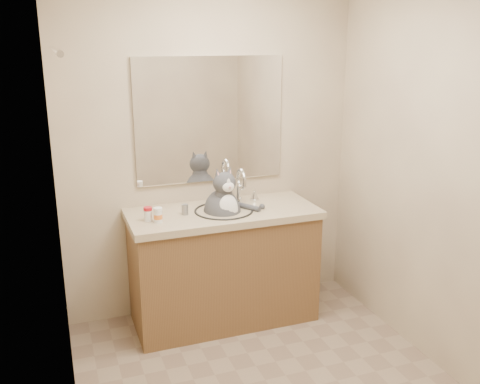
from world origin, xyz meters
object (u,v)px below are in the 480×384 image
at_px(cat, 223,210).
at_px(pill_bottle_redcap, 148,214).
at_px(grey_canister, 185,210).
at_px(pill_bottle_orange, 158,215).

xyz_separation_m(cat, pill_bottle_redcap, (-0.53, -0.03, 0.04)).
relative_size(pill_bottle_redcap, grey_canister, 1.32).
bearing_deg(grey_canister, pill_bottle_redcap, -169.84).
relative_size(pill_bottle_orange, grey_canister, 1.37).
xyz_separation_m(cat, pill_bottle_orange, (-0.48, -0.08, 0.04)).
bearing_deg(pill_bottle_orange, grey_canister, 24.55).
bearing_deg(pill_bottle_orange, pill_bottle_redcap, 140.64).
relative_size(cat, grey_canister, 7.18).
bearing_deg(pill_bottle_redcap, cat, 3.16).
xyz_separation_m(pill_bottle_redcap, grey_canister, (0.26, 0.05, -0.01)).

